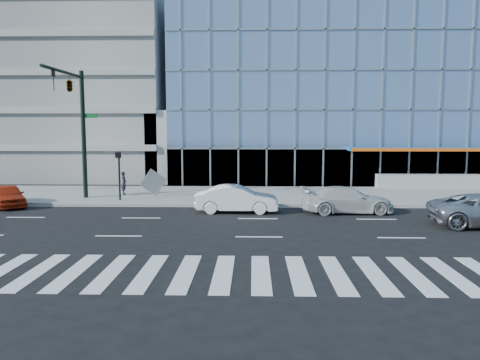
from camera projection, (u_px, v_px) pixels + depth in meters
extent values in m
plane|color=black|center=(258.00, 219.00, 23.80)|extent=(160.00, 160.00, 0.00)
cube|color=gray|center=(257.00, 195.00, 31.73)|extent=(120.00, 8.00, 0.15)
cube|color=#7291BE|center=(391.00, 100.00, 48.40)|extent=(42.00, 26.00, 15.00)
cube|color=gray|center=(65.00, 76.00, 49.06)|extent=(24.00, 24.00, 20.00)
cube|color=gray|center=(188.00, 146.00, 41.51)|extent=(6.00, 8.00, 6.00)
cube|color=gray|center=(102.00, 28.00, 91.48)|extent=(14.00, 14.00, 48.00)
cylinder|color=black|center=(84.00, 135.00, 29.59)|extent=(0.28, 0.28, 8.00)
cylinder|color=black|center=(63.00, 72.00, 26.41)|extent=(0.18, 5.60, 0.18)
imported|color=black|center=(53.00, 80.00, 25.09)|extent=(0.18, 0.22, 1.10)
imported|color=black|center=(69.00, 84.00, 27.27)|extent=(0.48, 2.24, 0.90)
cube|color=#0C591E|center=(90.00, 116.00, 29.45)|extent=(0.90, 0.05, 0.25)
cylinder|color=black|center=(119.00, 176.00, 28.81)|extent=(0.12, 0.12, 3.00)
cube|color=black|center=(118.00, 155.00, 28.52)|extent=(0.30, 0.25, 0.35)
imported|color=silver|center=(347.00, 200.00, 25.37)|extent=(5.04, 2.29, 1.43)
imported|color=white|center=(237.00, 199.00, 25.53)|extent=(4.52, 1.64, 1.48)
imported|color=#B92A0E|center=(8.00, 195.00, 27.39)|extent=(3.49, 4.04, 1.31)
imported|color=black|center=(124.00, 183.00, 31.34)|extent=(0.50, 0.64, 1.53)
cube|color=gray|center=(153.00, 182.00, 30.65)|extent=(1.73, 0.65, 1.81)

